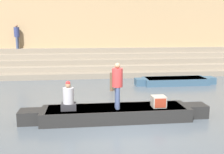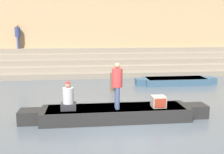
{
  "view_description": "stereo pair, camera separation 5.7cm",
  "coord_description": "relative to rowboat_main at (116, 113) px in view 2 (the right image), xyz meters",
  "views": [
    {
      "loc": [
        -1.6,
        -8.19,
        3.3
      ],
      "look_at": [
        -0.37,
        2.12,
        1.38
      ],
      "focal_mm": 42.0,
      "sensor_mm": 36.0,
      "label": 1
    },
    {
      "loc": [
        -1.55,
        -8.2,
        3.3
      ],
      "look_at": [
        -0.37,
        2.12,
        1.38
      ],
      "focal_mm": 42.0,
      "sensor_mm": 36.0,
      "label": 2
    }
  ],
  "objects": [
    {
      "name": "person_rowing",
      "position": [
        -1.7,
        -0.11,
        0.63
      ],
      "size": [
        0.53,
        0.42,
        1.03
      ],
      "rotation": [
        0.0,
        0.0,
        -0.07
      ],
      "color": "#28282D",
      "rests_on": "rowboat_main"
    },
    {
      "name": "person_on_steps",
      "position": [
        -5.9,
        11.17,
        2.6
      ],
      "size": [
        0.39,
        0.39,
        1.78
      ],
      "rotation": [
        0.0,
        0.0,
        0.06
      ],
      "color": "#3D4C75",
      "rests_on": "ghat_steps"
    },
    {
      "name": "ground_plane",
      "position": [
        0.37,
        -0.92,
        -0.26
      ],
      "size": [
        120.0,
        120.0,
        0.0
      ],
      "primitive_type": "plane",
      "color": "#4C5660"
    },
    {
      "name": "moored_boat_shore",
      "position": [
        4.38,
        5.75,
        -0.04
      ],
      "size": [
        4.89,
        1.31,
        0.4
      ],
      "rotation": [
        0.0,
        0.0,
        -0.02
      ],
      "color": "#33516B",
      "rests_on": "ground"
    },
    {
      "name": "mooring_post",
      "position": [
        0.38,
        4.54,
        0.24
      ],
      "size": [
        0.2,
        0.2,
        0.99
      ],
      "primitive_type": "cylinder",
      "color": "brown",
      "rests_on": "ground"
    },
    {
      "name": "person_standing",
      "position": [
        0.03,
        -0.14,
        1.16
      ],
      "size": [
        0.38,
        0.38,
        1.64
      ],
      "rotation": [
        0.0,
        0.0,
        -0.1
      ],
      "color": "#3D4C75",
      "rests_on": "rowboat_main"
    },
    {
      "name": "tv_set",
      "position": [
        1.55,
        -0.15,
        0.43
      ],
      "size": [
        0.49,
        0.47,
        0.41
      ],
      "rotation": [
        0.0,
        0.0,
        0.03
      ],
      "color": "#9E998E",
      "rests_on": "rowboat_main"
    },
    {
      "name": "rowboat_main",
      "position": [
        0.0,
        0.0,
        0.0
      ],
      "size": [
        6.89,
        1.37,
        0.48
      ],
      "rotation": [
        0.0,
        0.0,
        0.05
      ],
      "color": "black",
      "rests_on": "ground"
    },
    {
      "name": "back_wall",
      "position": [
        0.37,
        12.11,
        3.38
      ],
      "size": [
        34.2,
        1.28,
        7.32
      ],
      "color": "tan",
      "rests_on": "ground"
    },
    {
      "name": "ghat_steps",
      "position": [
        0.37,
        10.22,
        0.42
      ],
      "size": [
        36.0,
        3.54,
        1.84
      ],
      "color": "gray",
      "rests_on": "ground"
    }
  ]
}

